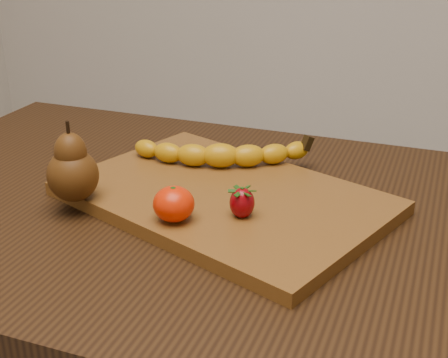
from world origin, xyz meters
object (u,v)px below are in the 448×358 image
at_px(cutting_board, 224,198).
at_px(mandarin, 174,204).
at_px(pear, 71,162).
at_px(table, 176,257).

height_order(cutting_board, mandarin, mandarin).
bearing_deg(mandarin, pear, 176.32).
height_order(table, pear, pear).
bearing_deg(table, mandarin, -64.29).
relative_size(table, cutting_board, 2.22).
bearing_deg(mandarin, cutting_board, 74.09).
distance_m(pear, mandarin, 0.16).
bearing_deg(cutting_board, mandarin, -85.89).
bearing_deg(table, pear, -144.05).
height_order(table, mandarin, mandarin).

